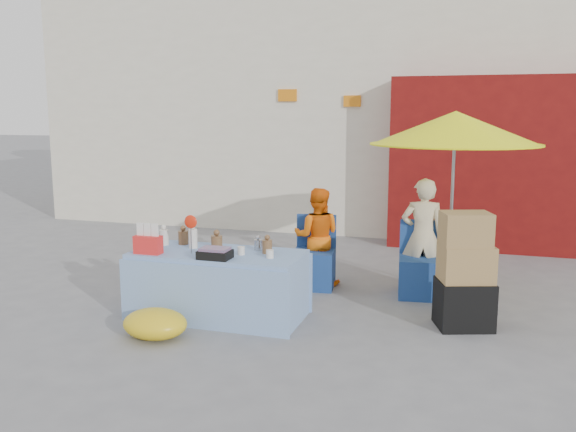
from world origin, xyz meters
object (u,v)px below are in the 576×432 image
(chair_left, at_px, (314,266))
(chair_right, at_px, (420,274))
(box_stack, at_px, (465,275))
(market_table, at_px, (218,283))
(umbrella, at_px, (455,129))
(vendor_orange, at_px, (317,237))
(vendor_beige, at_px, (423,236))

(chair_left, relative_size, chair_right, 1.00)
(chair_right, xyz_separation_m, box_stack, (0.50, -0.92, 0.27))
(market_table, bearing_deg, chair_right, 34.63)
(chair_right, bearing_deg, umbrella, 36.39)
(chair_left, distance_m, chair_right, 1.25)
(chair_right, bearing_deg, box_stack, -68.46)
(market_table, relative_size, umbrella, 0.85)
(market_table, relative_size, vendor_orange, 1.49)
(chair_right, bearing_deg, chair_left, 173.10)
(market_table, xyz_separation_m, umbrella, (2.22, 1.61, 1.54))
(chair_right, relative_size, vendor_orange, 0.72)
(chair_left, bearing_deg, box_stack, -34.57)
(chair_left, relative_size, vendor_orange, 0.72)
(umbrella, bearing_deg, chair_left, -169.62)
(vendor_orange, distance_m, box_stack, 2.04)
(chair_left, xyz_separation_m, box_stack, (1.75, -0.92, 0.27))
(market_table, xyz_separation_m, vendor_beige, (1.92, 1.46, 0.32))
(market_table, bearing_deg, umbrella, 35.95)
(vendor_beige, height_order, umbrella, umbrella)
(vendor_beige, bearing_deg, vendor_orange, -6.90)
(market_table, distance_m, umbrella, 3.15)
(chair_left, xyz_separation_m, chair_right, (1.25, 0.00, 0.00))
(umbrella, relative_size, box_stack, 1.83)
(vendor_beige, relative_size, box_stack, 1.18)
(vendor_beige, relative_size, umbrella, 0.64)
(vendor_orange, bearing_deg, vendor_beige, 173.10)
(vendor_orange, bearing_deg, market_table, 58.32)
(chair_right, distance_m, umbrella, 1.69)
(vendor_orange, xyz_separation_m, box_stack, (1.74, -1.05, -0.07))
(market_table, distance_m, chair_left, 1.49)
(vendor_orange, bearing_deg, umbrella, 178.63)
(umbrella, bearing_deg, chair_right, -136.72)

